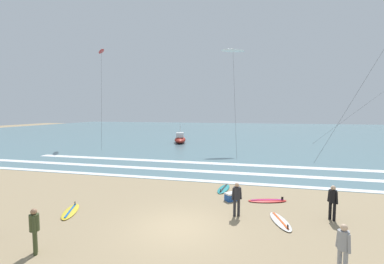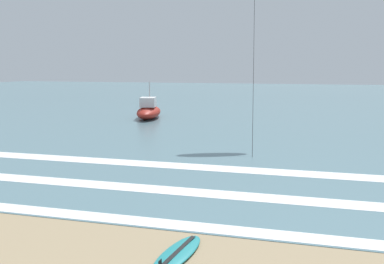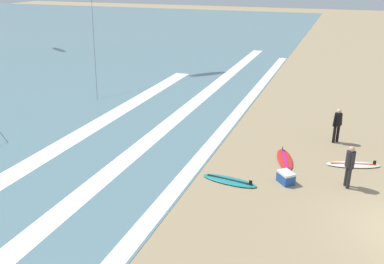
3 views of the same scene
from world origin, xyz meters
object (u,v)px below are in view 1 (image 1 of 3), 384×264
object	(u,v)px
surfboard_left_pile	(280,221)
surfer_mid_group	(343,245)
kite_white_high_right	(233,51)
cooler_box	(231,197)
surfer_foreground_main	(333,200)
surfboard_foreground_flat	(267,201)
surfer_left_near	(237,196)
offshore_boat	(180,139)
kite_red_mid_center	(101,52)
surfer_right_near	(34,227)
surfboard_near_water	(224,189)
surfboard_right_spare	(71,211)

from	to	relation	value
surfboard_left_pile	surfer_mid_group	bearing A→B (deg)	-67.78
kite_white_high_right	cooler_box	bearing A→B (deg)	-85.08
surfer_foreground_main	surfer_mid_group	size ratio (longest dim) A/B	1.00
surfboard_foreground_flat	kite_white_high_right	distance (m)	24.40
surfer_left_near	surfboard_foreground_flat	xyz separation A→B (m)	(1.50, 2.43, -0.91)
surfboard_left_pile	offshore_boat	world-z (taller)	offshore_boat
kite_red_mid_center	offshore_boat	size ratio (longest dim) A/B	2.52
surfer_mid_group	kite_red_mid_center	world-z (taller)	kite_red_mid_center
surfboard_foreground_flat	offshore_boat	size ratio (longest dim) A/B	0.40
surfer_foreground_main	surfboard_left_pile	size ratio (longest dim) A/B	0.73
surfer_right_near	kite_white_high_right	bearing A→B (deg)	81.26
surfer_left_near	offshore_boat	distance (m)	28.90
surfboard_near_water	surfboard_foreground_flat	distance (m)	3.07
surfboard_right_spare	kite_white_high_right	bearing A→B (deg)	76.92
surfboard_left_pile	cooler_box	size ratio (longest dim) A/B	2.90
surfer_left_near	surfboard_near_water	xyz separation A→B (m)	(-1.09, 4.07, -0.91)
surfboard_left_pile	surfboard_right_spare	bearing A→B (deg)	-173.06
surfboard_near_water	kite_white_high_right	distance (m)	22.76
kite_white_high_right	surfboard_right_spare	bearing A→B (deg)	-103.08
kite_white_high_right	kite_red_mid_center	bearing A→B (deg)	-178.55
surfer_foreground_main	surfboard_foreground_flat	size ratio (longest dim) A/B	0.73
surfer_right_near	surfboard_left_pile	bearing A→B (deg)	28.99
surfer_mid_group	surfboard_near_water	xyz separation A→B (m)	(-4.48, 7.85, -0.91)
surfer_mid_group	surfer_foreground_main	bearing A→B (deg)	79.10
surfer_left_near	surfboard_foreground_flat	bearing A→B (deg)	58.30
surfer_right_near	kite_white_high_right	distance (m)	30.56
surfer_left_near	surfer_mid_group	world-z (taller)	same
surfer_right_near	surfboard_left_pile	world-z (taller)	surfer_right_near
surfer_mid_group	surfboard_near_water	world-z (taller)	surfer_mid_group
surfboard_foreground_flat	surfboard_right_spare	bearing A→B (deg)	-157.74
surfer_mid_group	cooler_box	world-z (taller)	surfer_mid_group
surfboard_near_water	surfboard_left_pile	bearing A→B (deg)	-54.79
surfer_foreground_main	kite_white_high_right	distance (m)	26.10
kite_white_high_right	kite_red_mid_center	world-z (taller)	kite_red_mid_center
surfboard_foreground_flat	cooler_box	xyz separation A→B (m)	(-1.95, -0.32, 0.18)
kite_red_mid_center	surfer_foreground_main	bearing A→B (deg)	-40.83
surfer_mid_group	kite_red_mid_center	bearing A→B (deg)	133.04
surfer_right_near	surfboard_foreground_flat	distance (m)	10.93
surfer_mid_group	kite_white_high_right	size ratio (longest dim) A/B	0.12
surfboard_left_pile	kite_white_high_right	size ratio (longest dim) A/B	0.17
surfer_right_near	cooler_box	bearing A→B (deg)	49.14
kite_white_high_right	cooler_box	distance (m)	24.36
surfboard_left_pile	kite_white_high_right	world-z (taller)	kite_white_high_right
surfboard_near_water	cooler_box	bearing A→B (deg)	-71.91
surfer_left_near	cooler_box	size ratio (longest dim) A/B	2.12
surfer_mid_group	surfboard_left_pile	size ratio (longest dim) A/B	0.73
surfboard_foreground_flat	kite_white_high_right	size ratio (longest dim) A/B	0.17
surfer_foreground_main	kite_red_mid_center	bearing A→B (deg)	139.17
surfer_left_near	surfboard_near_water	distance (m)	4.31
surfer_mid_group	offshore_boat	distance (m)	33.71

